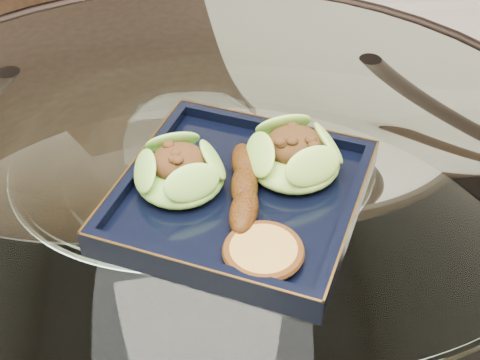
{
  "coord_description": "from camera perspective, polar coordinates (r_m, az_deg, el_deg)",
  "views": [
    {
      "loc": [
        0.01,
        -0.62,
        1.3
      ],
      "look_at": [
        0.05,
        -0.05,
        0.8
      ],
      "focal_mm": 50.0,
      "sensor_mm": 36.0,
      "label": 1
    }
  ],
  "objects": [
    {
      "name": "roasted_plantain",
      "position": [
        0.76,
        0.37,
        -0.56
      ],
      "size": [
        0.04,
        0.15,
        0.03
      ],
      "primitive_type": "ellipsoid",
      "rotation": [
        0.0,
        0.0,
        1.49
      ],
      "color": "#592A09",
      "rests_on": "navy_plate"
    },
    {
      "name": "lettuce_wrap_left",
      "position": [
        0.78,
        -5.17,
        0.57
      ],
      "size": [
        0.12,
        0.12,
        0.04
      ],
      "primitive_type": "ellipsoid",
      "rotation": [
        0.0,
        0.0,
        -0.16
      ],
      "color": "#5EAA31",
      "rests_on": "navy_plate"
    },
    {
      "name": "dining_table",
      "position": [
        0.94,
        -3.41,
        -7.68
      ],
      "size": [
        1.13,
        1.13,
        0.77
      ],
      "color": "white",
      "rests_on": "ground"
    },
    {
      "name": "lettuce_wrap_right",
      "position": [
        0.8,
        4.61,
        1.94
      ],
      "size": [
        0.13,
        0.13,
        0.04
      ],
      "primitive_type": "ellipsoid",
      "rotation": [
        0.0,
        0.0,
        -0.15
      ],
      "color": "#61A22F",
      "rests_on": "navy_plate"
    },
    {
      "name": "navy_plate",
      "position": [
        0.78,
        -0.0,
        -1.66
      ],
      "size": [
        0.36,
        0.36,
        0.02
      ],
      "primitive_type": "cube",
      "rotation": [
        0.0,
        0.0,
        -0.42
      ],
      "color": "black",
      "rests_on": "dining_table"
    },
    {
      "name": "dining_chair",
      "position": [
        1.41,
        -11.27,
        6.97
      ],
      "size": [
        0.45,
        0.45,
        0.96
      ],
      "rotation": [
        0.0,
        0.0,
        0.08
      ],
      "color": "black",
      "rests_on": "ground"
    },
    {
      "name": "crumb_patty",
      "position": [
        0.7,
        2.01,
        -6.2
      ],
      "size": [
        0.1,
        0.1,
        0.01
      ],
      "primitive_type": "cylinder",
      "rotation": [
        0.0,
        0.0,
        -0.36
      ],
      "color": "gold",
      "rests_on": "navy_plate"
    }
  ]
}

